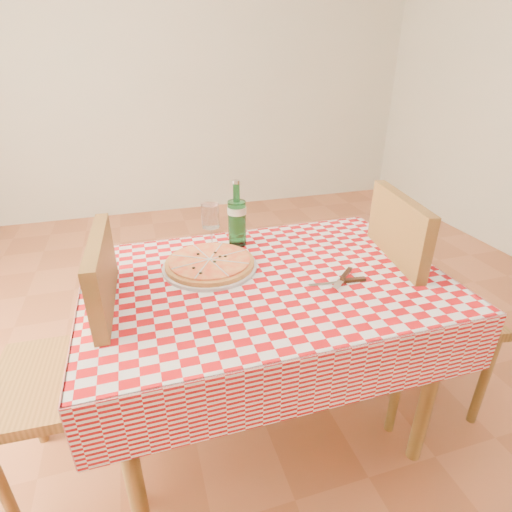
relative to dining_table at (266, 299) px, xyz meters
The scene contains 8 objects.
dining_table is the anchor object (origin of this frame).
tablecloth 0.09m from the dining_table, ahead, with size 1.30×0.90×0.01m, color #A60A0E.
chair_near 0.66m from the dining_table, ahead, with size 0.53×0.53×1.01m.
chair_far 0.67m from the dining_table, behind, with size 0.47×0.47×0.99m.
pizza_plate 0.26m from the dining_table, 144.96° to the left, with size 0.36×0.36×0.05m, color #BC843E, non-canonical shape.
water_bottle 0.39m from the dining_table, 95.25° to the left, with size 0.08×0.08×0.28m, color #18632A, non-canonical shape.
wine_glass 0.40m from the dining_table, 113.78° to the left, with size 0.07×0.07×0.19m, color white, non-canonical shape.
cutlery 0.30m from the dining_table, 26.17° to the right, with size 0.23×0.19×0.02m, color silver, non-canonical shape.
Camera 1 is at (-0.41, -1.22, 1.48)m, focal length 28.00 mm.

